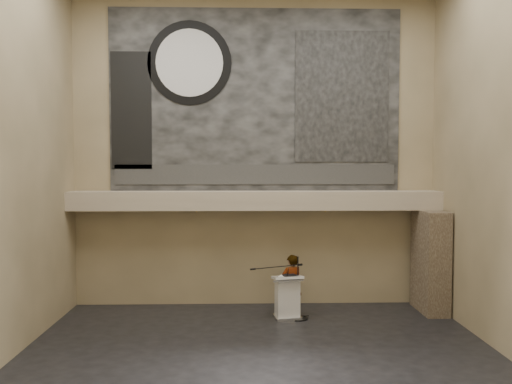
{
  "coord_description": "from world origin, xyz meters",
  "views": [
    {
      "loc": [
        -0.35,
        -9.89,
        3.89
      ],
      "look_at": [
        0.0,
        3.2,
        3.2
      ],
      "focal_mm": 35.0,
      "sensor_mm": 36.0,
      "label": 1
    }
  ],
  "objects": [
    {
      "name": "speaker_person",
      "position": [
        0.92,
        2.93,
        0.79
      ],
      "size": [
        0.66,
        0.54,
        1.58
      ],
      "primitive_type": "imported",
      "rotation": [
        0.0,
        0.0,
        3.45
      ],
      "color": "silver",
      "rests_on": "floor"
    },
    {
      "name": "mic_stand",
      "position": [
        1.0,
        2.56,
        0.24
      ],
      "size": [
        1.48,
        0.79,
        1.6
      ],
      "rotation": [
        0.0,
        0.0,
        0.4
      ],
      "color": "black",
      "rests_on": "floor"
    },
    {
      "name": "banner",
      "position": [
        0.0,
        3.97,
        5.7
      ],
      "size": [
        8.0,
        0.05,
        5.0
      ],
      "primitive_type": "cube",
      "color": "black",
      "rests_on": "wall_back"
    },
    {
      "name": "wall_left",
      "position": [
        -5.0,
        0.0,
        4.25
      ],
      "size": [
        0.02,
        8.0,
        8.5
      ],
      "primitive_type": "cube",
      "color": "#7A6D4E",
      "rests_on": "floor"
    },
    {
      "name": "lectern",
      "position": [
        0.78,
        2.57,
        0.55
      ],
      "size": [
        0.81,
        0.64,
        1.14
      ],
      "rotation": [
        0.0,
        0.0,
        0.17
      ],
      "color": "silver",
      "rests_on": "floor"
    },
    {
      "name": "sprinkler_right",
      "position": [
        1.9,
        3.55,
        2.67
      ],
      "size": [
        0.04,
        0.04,
        0.06
      ],
      "primitive_type": "cylinder",
      "color": "#B2893D",
      "rests_on": "soffit"
    },
    {
      "name": "banner_building_print",
      "position": [
        2.4,
        3.93,
        5.8
      ],
      "size": [
        2.6,
        0.02,
        3.6
      ],
      "primitive_type": "cube",
      "color": "black",
      "rests_on": "banner"
    },
    {
      "name": "sprinkler_left",
      "position": [
        -1.6,
        3.55,
        2.67
      ],
      "size": [
        0.04,
        0.04,
        0.06
      ],
      "primitive_type": "cylinder",
      "color": "#B2893D",
      "rests_on": "soffit"
    },
    {
      "name": "binder",
      "position": [
        0.83,
        2.55,
        1.12
      ],
      "size": [
        0.36,
        0.32,
        0.04
      ],
      "primitive_type": "cube",
      "rotation": [
        0.0,
        0.0,
        0.24
      ],
      "color": "black",
      "rests_on": "lectern"
    },
    {
      "name": "floor",
      "position": [
        0.0,
        0.0,
        0.0
      ],
      "size": [
        10.0,
        10.0,
        0.0
      ],
      "primitive_type": "plane",
      "color": "black",
      "rests_on": "ground"
    },
    {
      "name": "banner_clock_rim",
      "position": [
        -1.8,
        3.93,
        6.7
      ],
      "size": [
        2.3,
        0.02,
        2.3
      ],
      "primitive_type": "cylinder",
      "rotation": [
        1.57,
        0.0,
        0.0
      ],
      "color": "black",
      "rests_on": "banner"
    },
    {
      "name": "soffit",
      "position": [
        0.0,
        3.6,
        2.95
      ],
      "size": [
        10.0,
        0.8,
        0.5
      ],
      "primitive_type": "cube",
      "color": "tan",
      "rests_on": "wall_back"
    },
    {
      "name": "banner_text_strip",
      "position": [
        0.0,
        3.93,
        3.65
      ],
      "size": [
        7.76,
        0.02,
        0.55
      ],
      "primitive_type": "cube",
      "color": "#2A2A2A",
      "rests_on": "banner"
    },
    {
      "name": "banner_clock_face",
      "position": [
        -1.8,
        3.91,
        6.7
      ],
      "size": [
        1.84,
        0.02,
        1.84
      ],
      "primitive_type": "cylinder",
      "rotation": [
        1.57,
        0.0,
        0.0
      ],
      "color": "silver",
      "rests_on": "banner"
    },
    {
      "name": "papers",
      "position": [
        0.67,
        2.51,
        1.1
      ],
      "size": [
        0.32,
        0.37,
        0.0
      ],
      "primitive_type": "cube",
      "rotation": [
        0.0,
        0.0,
        -0.4
      ],
      "color": "white",
      "rests_on": "lectern"
    },
    {
      "name": "wall_right",
      "position": [
        5.0,
        0.0,
        4.25
      ],
      "size": [
        0.02,
        8.0,
        8.5
      ],
      "primitive_type": "cube",
      "color": "#7A6D4E",
      "rests_on": "floor"
    },
    {
      "name": "wall_back",
      "position": [
        0.0,
        4.0,
        4.25
      ],
      "size": [
        10.0,
        0.02,
        8.5
      ],
      "primitive_type": "cube",
      "color": "#7A6D4E",
      "rests_on": "floor"
    },
    {
      "name": "banner_brick_print",
      "position": [
        -3.4,
        3.93,
        5.4
      ],
      "size": [
        1.1,
        0.02,
        3.2
      ],
      "primitive_type": "cube",
      "color": "black",
      "rests_on": "banner"
    },
    {
      "name": "wall_front",
      "position": [
        0.0,
        -4.0,
        4.25
      ],
      "size": [
        10.0,
        0.02,
        8.5
      ],
      "primitive_type": "cube",
      "color": "#7A6D4E",
      "rests_on": "floor"
    },
    {
      "name": "stone_pier",
      "position": [
        4.65,
        3.15,
        1.35
      ],
      "size": [
        0.6,
        1.4,
        2.7
      ],
      "primitive_type": "cube",
      "color": "#47392B",
      "rests_on": "floor"
    }
  ]
}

